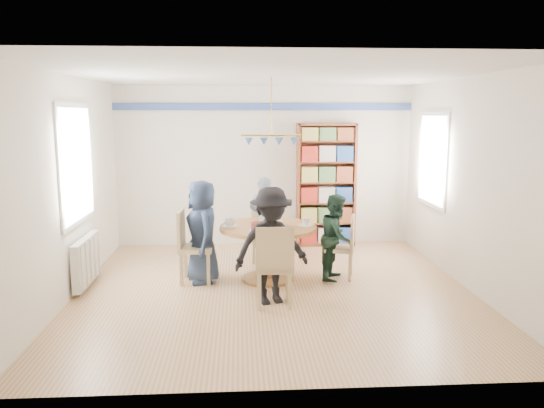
{
  "coord_description": "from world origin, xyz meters",
  "views": [
    {
      "loc": [
        -0.43,
        -6.49,
        2.21
      ],
      "look_at": [
        0.0,
        0.4,
        1.05
      ],
      "focal_mm": 35.0,
      "sensor_mm": 36.0,
      "label": 1
    }
  ],
  "objects": [
    {
      "name": "tableware",
      "position": [
        -0.08,
        0.45,
        0.82
      ],
      "size": [
        1.23,
        1.23,
        0.32
      ],
      "color": "white",
      "rests_on": "dining_table"
    },
    {
      "name": "chair_far",
      "position": [
        -0.06,
        1.42,
        0.47
      ],
      "size": [
        0.4,
        0.4,
        0.86
      ],
      "color": "tan",
      "rests_on": "ground"
    },
    {
      "name": "radiator",
      "position": [
        -2.42,
        0.3,
        0.35
      ],
      "size": [
        0.12,
        1.0,
        0.6
      ],
      "color": "silver",
      "rests_on": "ground"
    },
    {
      "name": "room_shell",
      "position": [
        -0.26,
        0.87,
        1.65
      ],
      "size": [
        5.0,
        5.0,
        5.0
      ],
      "color": "white",
      "rests_on": "ground"
    },
    {
      "name": "ground",
      "position": [
        0.0,
        0.0,
        0.0
      ],
      "size": [
        5.0,
        5.0,
        0.0
      ],
      "primitive_type": "plane",
      "color": "tan"
    },
    {
      "name": "bookshelf",
      "position": [
        1.04,
        2.34,
        1.02
      ],
      "size": [
        0.99,
        0.3,
        2.08
      ],
      "color": "maroon",
      "rests_on": "ground"
    },
    {
      "name": "chair_left",
      "position": [
        -1.09,
        0.39,
        0.54
      ],
      "size": [
        0.46,
        0.46,
        0.98
      ],
      "color": "tan",
      "rests_on": "ground"
    },
    {
      "name": "dining_table",
      "position": [
        -0.05,
        0.42,
        0.56
      ],
      "size": [
        1.3,
        1.3,
        0.75
      ],
      "color": "olive",
      "rests_on": "ground"
    },
    {
      "name": "chair_right",
      "position": [
        1.0,
        0.45,
        0.48
      ],
      "size": [
        0.47,
        0.47,
        0.87
      ],
      "color": "tan",
      "rests_on": "ground"
    },
    {
      "name": "person_left",
      "position": [
        -0.92,
        0.41,
        0.68
      ],
      "size": [
        0.61,
        0.77,
        1.37
      ],
      "primitive_type": "imported",
      "rotation": [
        0.0,
        0.0,
        -1.28
      ],
      "color": "#1C273E",
      "rests_on": "ground"
    },
    {
      "name": "person_near",
      "position": [
        -0.06,
        -0.46,
        0.7
      ],
      "size": [
        1.01,
        0.75,
        1.39
      ],
      "primitive_type": "imported",
      "rotation": [
        0.0,
        0.0,
        0.28
      ],
      "color": "black",
      "rests_on": "ground"
    },
    {
      "name": "person_far",
      "position": [
        -0.06,
        1.3,
        0.66
      ],
      "size": [
        0.55,
        0.44,
        1.31
      ],
      "primitive_type": "imported",
      "rotation": [
        0.0,
        0.0,
        2.84
      ],
      "color": "gray",
      "rests_on": "ground"
    },
    {
      "name": "person_right",
      "position": [
        0.88,
        0.43,
        0.58
      ],
      "size": [
        0.62,
        0.69,
        1.17
      ],
      "primitive_type": "imported",
      "rotation": [
        0.0,
        0.0,
        1.2
      ],
      "color": "black",
      "rests_on": "ground"
    },
    {
      "name": "chair_near",
      "position": [
        -0.04,
        -0.63,
        0.54
      ],
      "size": [
        0.44,
        0.44,
        0.98
      ],
      "color": "tan",
      "rests_on": "ground"
    }
  ]
}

